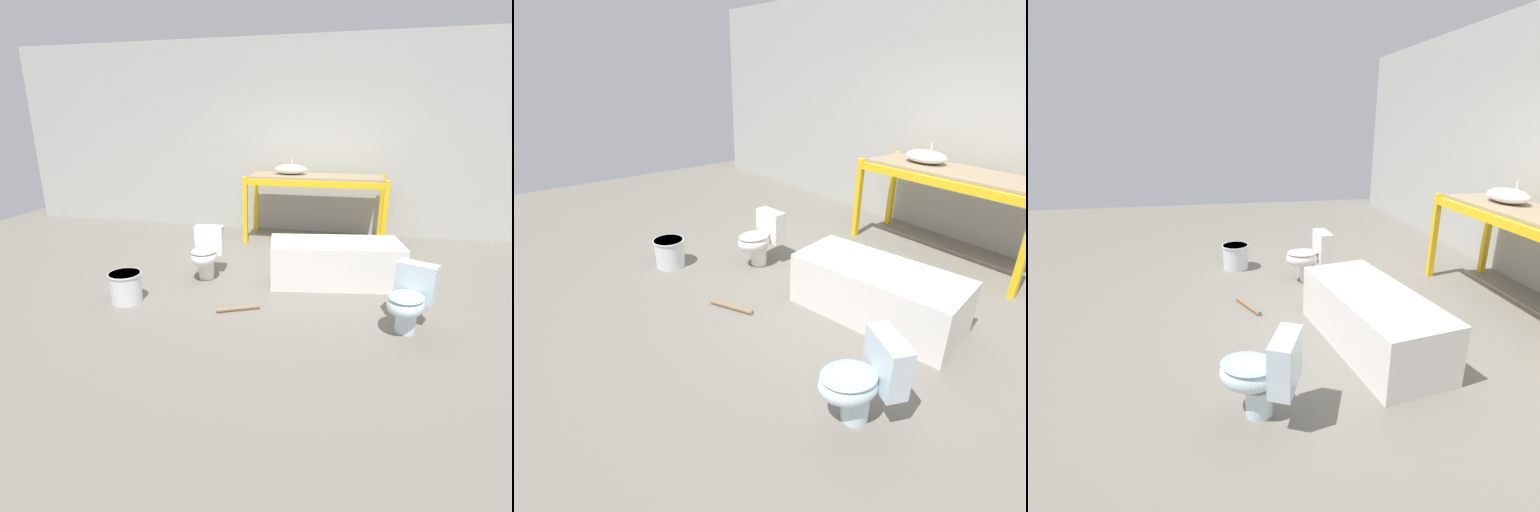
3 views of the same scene
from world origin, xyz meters
TOP-DOWN VIEW (x-y plane):
  - ground_plane at (0.00, 0.00)m, footprint 12.00×12.00m
  - warehouse_wall_rear at (0.00, 2.28)m, footprint 10.80×0.08m
  - shelving_rack at (0.25, 1.63)m, footprint 2.20×0.82m
  - sink_basin at (-0.16, 1.67)m, footprint 0.53×0.35m
  - bathtub_main at (0.67, -0.14)m, footprint 1.63×0.92m
  - toilet_near at (-0.91, -0.33)m, footprint 0.37×0.55m
  - toilet_far at (1.39, -1.21)m, footprint 0.53×0.63m
  - bucket_white at (-1.52, -1.21)m, footprint 0.36×0.36m
  - loose_pipe at (-0.27, -1.16)m, footprint 0.44×0.24m

SIDE VIEW (x-z plane):
  - ground_plane at x=0.00m, z-range 0.00..0.00m
  - loose_pipe at x=-0.27m, z-range 0.00..0.05m
  - bucket_white at x=-1.52m, z-range 0.01..0.34m
  - bathtub_main at x=0.67m, z-range 0.04..0.56m
  - toilet_near at x=-0.91m, z-range 0.02..0.65m
  - toilet_far at x=1.39m, z-range 0.02..0.65m
  - shelving_rack at x=0.25m, z-range 0.39..1.46m
  - sink_basin at x=-0.16m, z-range 1.03..1.27m
  - warehouse_wall_rear at x=0.00m, z-range 0.00..3.20m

